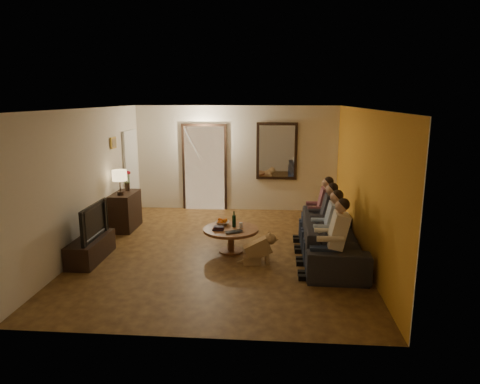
# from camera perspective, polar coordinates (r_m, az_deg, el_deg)

# --- Properties ---
(floor) EXTENTS (5.00, 6.00, 0.01)m
(floor) POSITION_cam_1_polar(r_m,az_deg,el_deg) (8.07, -2.31, -7.72)
(floor) COLOR #3D2410
(floor) RESTS_ON ground
(ceiling) EXTENTS (5.00, 6.00, 0.01)m
(ceiling) POSITION_cam_1_polar(r_m,az_deg,el_deg) (7.58, -2.48, 11.06)
(ceiling) COLOR white
(ceiling) RESTS_ON back_wall
(back_wall) EXTENTS (5.00, 0.02, 2.60)m
(back_wall) POSITION_cam_1_polar(r_m,az_deg,el_deg) (10.66, -0.49, 4.47)
(back_wall) COLOR beige
(back_wall) RESTS_ON floor
(front_wall) EXTENTS (5.00, 0.02, 2.60)m
(front_wall) POSITION_cam_1_polar(r_m,az_deg,el_deg) (4.84, -6.59, -5.49)
(front_wall) COLOR beige
(front_wall) RESTS_ON floor
(left_wall) EXTENTS (0.02, 6.00, 2.60)m
(left_wall) POSITION_cam_1_polar(r_m,az_deg,el_deg) (8.39, -19.61, 1.54)
(left_wall) COLOR beige
(left_wall) RESTS_ON floor
(right_wall) EXTENTS (0.02, 6.00, 2.60)m
(right_wall) POSITION_cam_1_polar(r_m,az_deg,el_deg) (7.83, 16.09, 1.04)
(right_wall) COLOR beige
(right_wall) RESTS_ON floor
(orange_accent) EXTENTS (0.01, 6.00, 2.60)m
(orange_accent) POSITION_cam_1_polar(r_m,az_deg,el_deg) (7.83, 16.02, 1.05)
(orange_accent) COLOR orange
(orange_accent) RESTS_ON right_wall
(kitchen_doorway) EXTENTS (1.00, 0.06, 2.10)m
(kitchen_doorway) POSITION_cam_1_polar(r_m,az_deg,el_deg) (10.78, -4.74, 3.17)
(kitchen_doorway) COLOR #FFE0A5
(kitchen_doorway) RESTS_ON floor
(door_trim) EXTENTS (1.12, 0.04, 2.22)m
(door_trim) POSITION_cam_1_polar(r_m,az_deg,el_deg) (10.77, -4.75, 3.17)
(door_trim) COLOR black
(door_trim) RESTS_ON floor
(fridge_glimpse) EXTENTS (0.45, 0.03, 1.70)m
(fridge_glimpse) POSITION_cam_1_polar(r_m,az_deg,el_deg) (10.77, -3.41, 2.38)
(fridge_glimpse) COLOR silver
(fridge_glimpse) RESTS_ON floor
(mirror_frame) EXTENTS (1.00, 0.05, 1.40)m
(mirror_frame) POSITION_cam_1_polar(r_m,az_deg,el_deg) (10.56, 4.93, 5.44)
(mirror_frame) COLOR black
(mirror_frame) RESTS_ON back_wall
(mirror_glass) EXTENTS (0.86, 0.02, 1.26)m
(mirror_glass) POSITION_cam_1_polar(r_m,az_deg,el_deg) (10.53, 4.93, 5.42)
(mirror_glass) COLOR white
(mirror_glass) RESTS_ON back_wall
(white_door) EXTENTS (0.06, 0.85, 2.04)m
(white_door) POSITION_cam_1_polar(r_m,az_deg,el_deg) (10.53, -14.29, 2.44)
(white_door) COLOR white
(white_door) RESTS_ON floor
(framed_art) EXTENTS (0.03, 0.28, 0.24)m
(framed_art) POSITION_cam_1_polar(r_m,az_deg,el_deg) (9.49, -16.54, 6.31)
(framed_art) COLOR #B28C33
(framed_art) RESTS_ON left_wall
(art_canvas) EXTENTS (0.01, 0.22, 0.18)m
(art_canvas) POSITION_cam_1_polar(r_m,az_deg,el_deg) (9.49, -16.45, 6.31)
(art_canvas) COLOR brown
(art_canvas) RESTS_ON left_wall
(dresser) EXTENTS (0.45, 0.90, 0.80)m
(dresser) POSITION_cam_1_polar(r_m,az_deg,el_deg) (9.55, -15.05, -2.45)
(dresser) COLOR black
(dresser) RESTS_ON floor
(table_lamp) EXTENTS (0.30, 0.30, 0.54)m
(table_lamp) POSITION_cam_1_polar(r_m,az_deg,el_deg) (9.20, -15.73, 1.23)
(table_lamp) COLOR beige
(table_lamp) RESTS_ON dresser
(flower_vase) EXTENTS (0.14, 0.14, 0.44)m
(flower_vase) POSITION_cam_1_polar(r_m,az_deg,el_deg) (9.61, -14.82, 1.45)
(flower_vase) COLOR red
(flower_vase) RESTS_ON dresser
(tv_stand) EXTENTS (0.45, 1.18, 0.39)m
(tv_stand) POSITION_cam_1_polar(r_m,az_deg,el_deg) (7.99, -19.27, -7.16)
(tv_stand) COLOR black
(tv_stand) RESTS_ON floor
(tv) EXTENTS (1.05, 0.14, 0.61)m
(tv) POSITION_cam_1_polar(r_m,az_deg,el_deg) (7.84, -19.53, -3.71)
(tv) COLOR black
(tv) RESTS_ON tv_stand
(sofa) EXTENTS (2.50, 1.04, 0.72)m
(sofa) POSITION_cam_1_polar(r_m,az_deg,el_deg) (7.73, 12.13, -6.09)
(sofa) COLOR black
(sofa) RESTS_ON floor
(person_a) EXTENTS (0.60, 0.40, 1.20)m
(person_a) POSITION_cam_1_polar(r_m,az_deg,el_deg) (6.80, 12.37, -6.59)
(person_a) COLOR tan
(person_a) RESTS_ON sofa
(person_b) EXTENTS (0.60, 0.40, 1.20)m
(person_b) POSITION_cam_1_polar(r_m,az_deg,el_deg) (7.36, 11.75, -5.07)
(person_b) COLOR tan
(person_b) RESTS_ON sofa
(person_c) EXTENTS (0.60, 0.40, 1.20)m
(person_c) POSITION_cam_1_polar(r_m,az_deg,el_deg) (7.93, 11.21, -3.77)
(person_c) COLOR tan
(person_c) RESTS_ON sofa
(person_d) EXTENTS (0.60, 0.40, 1.20)m
(person_d) POSITION_cam_1_polar(r_m,az_deg,el_deg) (8.51, 10.75, -2.64)
(person_d) COLOR tan
(person_d) RESTS_ON sofa
(dog) EXTENTS (0.59, 0.33, 0.56)m
(dog) POSITION_cam_1_polar(r_m,az_deg,el_deg) (7.35, 2.39, -7.47)
(dog) COLOR #A8754D
(dog) RESTS_ON floor
(coffee_table) EXTENTS (1.25, 1.25, 0.45)m
(coffee_table) POSITION_cam_1_polar(r_m,az_deg,el_deg) (7.90, -1.22, -6.43)
(coffee_table) COLOR brown
(coffee_table) RESTS_ON floor
(bowl) EXTENTS (0.26, 0.26, 0.06)m
(bowl) POSITION_cam_1_polar(r_m,az_deg,el_deg) (8.05, -2.36, -4.16)
(bowl) COLOR white
(bowl) RESTS_ON coffee_table
(oranges) EXTENTS (0.20, 0.20, 0.08)m
(oranges) POSITION_cam_1_polar(r_m,az_deg,el_deg) (8.03, -2.36, -3.69)
(oranges) COLOR orange
(oranges) RESTS_ON bowl
(wine_bottle) EXTENTS (0.07, 0.07, 0.31)m
(wine_bottle) POSITION_cam_1_polar(r_m,az_deg,el_deg) (7.88, -0.80, -3.59)
(wine_bottle) COLOR black
(wine_bottle) RESTS_ON coffee_table
(wine_glass) EXTENTS (0.06, 0.06, 0.10)m
(wine_glass) POSITION_cam_1_polar(r_m,az_deg,el_deg) (7.85, 0.11, -4.45)
(wine_glass) COLOR silver
(wine_glass) RESTS_ON coffee_table
(book_stack) EXTENTS (0.20, 0.15, 0.07)m
(book_stack) POSITION_cam_1_polar(r_m,az_deg,el_deg) (7.75, -2.93, -4.80)
(book_stack) COLOR black
(book_stack) RESTS_ON coffee_table
(laptop) EXTENTS (0.39, 0.35, 0.03)m
(laptop) POSITION_cam_1_polar(r_m,az_deg,el_deg) (7.56, -0.68, -5.43)
(laptop) COLOR black
(laptop) RESTS_ON coffee_table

